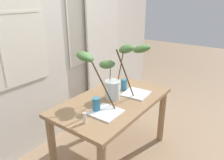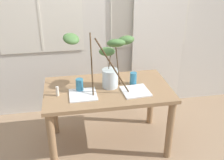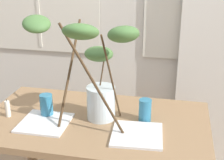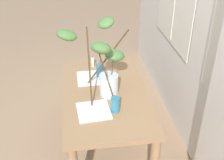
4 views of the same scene
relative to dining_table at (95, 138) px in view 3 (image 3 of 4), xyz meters
The scene contains 7 objects.
dining_table is the anchor object (origin of this frame).
vase_with_branches 0.45m from the dining_table, 85.59° to the right, with size 0.74×0.64×0.66m.
drinking_glass_blue_left 0.36m from the dining_table, behind, with size 0.08×0.08×0.14m, color teal.
drinking_glass_blue_right 0.36m from the dining_table, 10.12° to the left, with size 0.07×0.07×0.14m, color teal.
plate_square_left 0.32m from the dining_table, 158.19° to the right, with size 0.28×0.28×0.01m, color white.
plate_square_right 0.33m from the dining_table, 25.47° to the right, with size 0.27×0.27×0.01m, color white.
pillar_candle 0.56m from the dining_table, behind, with size 0.03×0.03×0.11m.
Camera 3 is at (0.46, -1.64, 1.65)m, focal length 51.37 mm.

